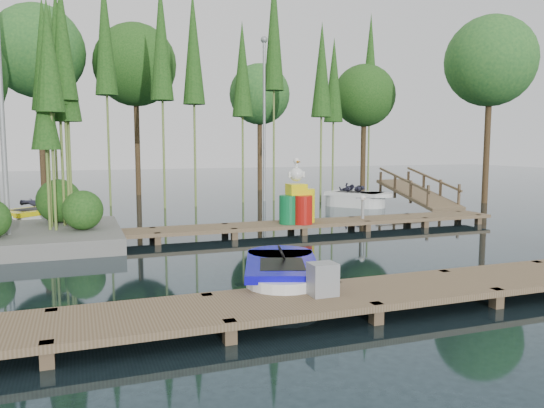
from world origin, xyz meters
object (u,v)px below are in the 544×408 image
object	(u,v)px
boat_yellow_far	(37,217)
utility_cabinet	(323,279)
drum_cluster	(298,204)
boat_blue	(282,278)
yellow_barrel	(304,205)

from	to	relation	value
boat_yellow_far	utility_cabinet	size ratio (longest dim) A/B	5.83
utility_cabinet	drum_cluster	size ratio (longest dim) A/B	0.26
boat_yellow_far	drum_cluster	bearing A→B (deg)	-49.72
boat_blue	boat_yellow_far	size ratio (longest dim) A/B	1.02
boat_blue	utility_cabinet	distance (m)	1.36
boat_yellow_far	drum_cluster	world-z (taller)	drum_cluster
boat_yellow_far	yellow_barrel	bearing A→B (deg)	-47.95
boat_blue	utility_cabinet	world-z (taller)	boat_blue
yellow_barrel	boat_blue	bearing A→B (deg)	-117.02
boat_blue	yellow_barrel	size ratio (longest dim) A/B	2.98
boat_yellow_far	yellow_barrel	world-z (taller)	boat_yellow_far
boat_yellow_far	drum_cluster	distance (m)	8.13
boat_blue	boat_yellow_far	world-z (taller)	boat_yellow_far
boat_blue	drum_cluster	distance (m)	6.16
utility_cabinet	boat_yellow_far	bearing A→B (deg)	112.88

